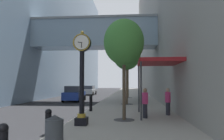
{
  "coord_description": "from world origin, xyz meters",
  "views": [
    {
      "loc": [
        3.17,
        -2.35,
        2.12
      ],
      "look_at": [
        0.91,
        23.91,
        3.64
      ],
      "focal_mm": 34.79,
      "sensor_mm": 36.0,
      "label": 1
    }
  ],
  "objects_px": {
    "street_clock": "(82,73)",
    "street_tree_mid_far": "(128,61)",
    "bollard_fourth": "(83,107)",
    "trash_bin": "(54,133)",
    "street_tree_mid_near": "(127,54)",
    "pedestrian_by_clock": "(168,101)",
    "street_tree_near": "(124,43)",
    "bollard_second": "(48,124)",
    "pedestrian_walking": "(145,102)",
    "bollard_fifth": "(91,103)",
    "car_blue_mid": "(74,94)",
    "car_silver_near": "(89,90)"
  },
  "relations": [
    {
      "from": "street_clock",
      "to": "street_tree_mid_near",
      "type": "height_order",
      "value": "street_tree_mid_near"
    },
    {
      "from": "bollard_fifth",
      "to": "street_tree_mid_near",
      "type": "relative_size",
      "value": 0.18
    },
    {
      "from": "street_clock",
      "to": "street_tree_mid_far",
      "type": "height_order",
      "value": "street_tree_mid_far"
    },
    {
      "from": "bollard_fifth",
      "to": "car_blue_mid",
      "type": "distance_m",
      "value": 9.97
    },
    {
      "from": "bollard_fourth",
      "to": "street_tree_near",
      "type": "xyz_separation_m",
      "value": [
        2.41,
        -0.78,
        3.56
      ]
    },
    {
      "from": "trash_bin",
      "to": "pedestrian_walking",
      "type": "relative_size",
      "value": 0.63
    },
    {
      "from": "bollard_second",
      "to": "street_tree_near",
      "type": "distance_m",
      "value": 6.17
    },
    {
      "from": "trash_bin",
      "to": "car_blue_mid",
      "type": "height_order",
      "value": "car_blue_mid"
    },
    {
      "from": "car_blue_mid",
      "to": "street_tree_mid_far",
      "type": "bearing_deg",
      "value": 34.52
    },
    {
      "from": "street_tree_mid_far",
      "to": "car_silver_near",
      "type": "bearing_deg",
      "value": 129.12
    },
    {
      "from": "street_clock",
      "to": "street_tree_mid_near",
      "type": "distance_m",
      "value": 10.34
    },
    {
      "from": "street_tree_near",
      "to": "pedestrian_by_clock",
      "type": "xyz_separation_m",
      "value": [
        2.61,
        1.95,
        -3.26
      ]
    },
    {
      "from": "bollard_second",
      "to": "street_tree_near",
      "type": "relative_size",
      "value": 0.2
    },
    {
      "from": "street_tree_mid_far",
      "to": "pedestrian_walking",
      "type": "bearing_deg",
      "value": -85.92
    },
    {
      "from": "trash_bin",
      "to": "car_silver_near",
      "type": "bearing_deg",
      "value": 99.11
    },
    {
      "from": "pedestrian_walking",
      "to": "bollard_second",
      "type": "bearing_deg",
      "value": -124.62
    },
    {
      "from": "bollard_second",
      "to": "bollard_fifth",
      "type": "bearing_deg",
      "value": 90.0
    },
    {
      "from": "street_tree_near",
      "to": "trash_bin",
      "type": "height_order",
      "value": "street_tree_near"
    },
    {
      "from": "street_tree_near",
      "to": "car_silver_near",
      "type": "height_order",
      "value": "street_tree_near"
    },
    {
      "from": "bollard_fifth",
      "to": "trash_bin",
      "type": "height_order",
      "value": "bollard_fifth"
    },
    {
      "from": "bollard_second",
      "to": "street_tree_mid_near",
      "type": "bearing_deg",
      "value": 79.37
    },
    {
      "from": "bollard_fifth",
      "to": "street_tree_near",
      "type": "height_order",
      "value": "street_tree_near"
    },
    {
      "from": "street_tree_near",
      "to": "bollard_fourth",
      "type": "bearing_deg",
      "value": 162.08
    },
    {
      "from": "bollard_second",
      "to": "street_tree_mid_near",
      "type": "xyz_separation_m",
      "value": [
        2.41,
        12.84,
        4.04
      ]
    },
    {
      "from": "street_tree_mid_near",
      "to": "street_tree_mid_far",
      "type": "relative_size",
      "value": 1.0
    },
    {
      "from": "street_tree_near",
      "to": "pedestrian_by_clock",
      "type": "relative_size",
      "value": 3.3
    },
    {
      "from": "pedestrian_by_clock",
      "to": "bollard_second",
      "type": "bearing_deg",
      "value": -128.21
    },
    {
      "from": "bollard_second",
      "to": "bollard_fifth",
      "type": "distance_m",
      "value": 7.81
    },
    {
      "from": "street_tree_mid_far",
      "to": "car_silver_near",
      "type": "height_order",
      "value": "street_tree_mid_far"
    },
    {
      "from": "street_tree_near",
      "to": "street_tree_mid_near",
      "type": "relative_size",
      "value": 0.88
    },
    {
      "from": "bollard_second",
      "to": "trash_bin",
      "type": "bearing_deg",
      "value": -60.42
    },
    {
      "from": "street_clock",
      "to": "car_silver_near",
      "type": "height_order",
      "value": "street_clock"
    },
    {
      "from": "bollard_fourth",
      "to": "bollard_fifth",
      "type": "height_order",
      "value": "same"
    },
    {
      "from": "bollard_fourth",
      "to": "car_blue_mid",
      "type": "height_order",
      "value": "car_blue_mid"
    },
    {
      "from": "street_tree_near",
      "to": "street_tree_mid_near",
      "type": "bearing_deg",
      "value": 90.0
    },
    {
      "from": "car_blue_mid",
      "to": "street_tree_mid_near",
      "type": "bearing_deg",
      "value": -35.15
    },
    {
      "from": "bollard_fourth",
      "to": "trash_bin",
      "type": "bearing_deg",
      "value": -84.77
    },
    {
      "from": "street_tree_mid_far",
      "to": "street_tree_mid_near",
      "type": "bearing_deg",
      "value": -90.0
    },
    {
      "from": "trash_bin",
      "to": "pedestrian_walking",
      "type": "xyz_separation_m",
      "value": [
        2.99,
        6.15,
        0.34
      ]
    },
    {
      "from": "street_clock",
      "to": "trash_bin",
      "type": "height_order",
      "value": "street_clock"
    },
    {
      "from": "street_tree_near",
      "to": "pedestrian_walking",
      "type": "distance_m",
      "value": 3.53
    },
    {
      "from": "bollard_fourth",
      "to": "bollard_second",
      "type": "bearing_deg",
      "value": -90.0
    },
    {
      "from": "street_tree_near",
      "to": "street_tree_mid_far",
      "type": "xyz_separation_m",
      "value": [
        0.0,
        16.83,
        0.73
      ]
    },
    {
      "from": "pedestrian_walking",
      "to": "trash_bin",
      "type": "bearing_deg",
      "value": -115.91
    },
    {
      "from": "pedestrian_by_clock",
      "to": "street_clock",
      "type": "bearing_deg",
      "value": -142.75
    },
    {
      "from": "bollard_fifth",
      "to": "car_silver_near",
      "type": "distance_m",
      "value": 22.15
    },
    {
      "from": "trash_bin",
      "to": "street_tree_near",
      "type": "bearing_deg",
      "value": 71.26
    },
    {
      "from": "bollard_fourth",
      "to": "pedestrian_walking",
      "type": "height_order",
      "value": "pedestrian_walking"
    },
    {
      "from": "bollard_second",
      "to": "street_tree_mid_far",
      "type": "bearing_deg",
      "value": 83.53
    },
    {
      "from": "bollard_second",
      "to": "car_blue_mid",
      "type": "height_order",
      "value": "car_blue_mid"
    }
  ]
}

